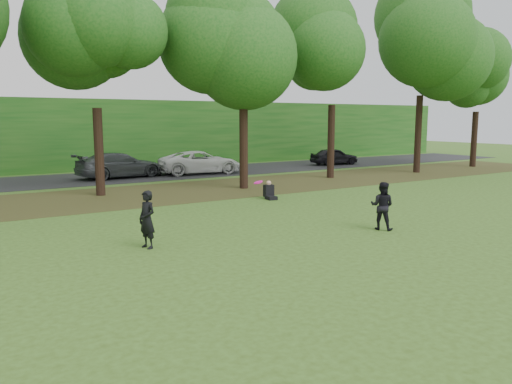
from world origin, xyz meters
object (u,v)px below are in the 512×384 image
Objects in this scene: player_left at (147,220)px; frisbee at (258,182)px; seated_person at (269,192)px; player_right at (382,206)px.

frisbee is (3.25, -0.70, 0.90)m from player_left.
player_right is at bearing -83.89° from seated_person.
seated_person is at bearing -34.80° from player_right.
player_right reaches higher than seated_person.
frisbee reaches higher than player_right.
player_right is 4.34m from frisbee.
player_left is at bearing 167.79° from frisbee.
player_left is 9.49m from seated_person.
player_right is at bearing 59.29° from player_left.
player_left is 1.97× the size of seated_person.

